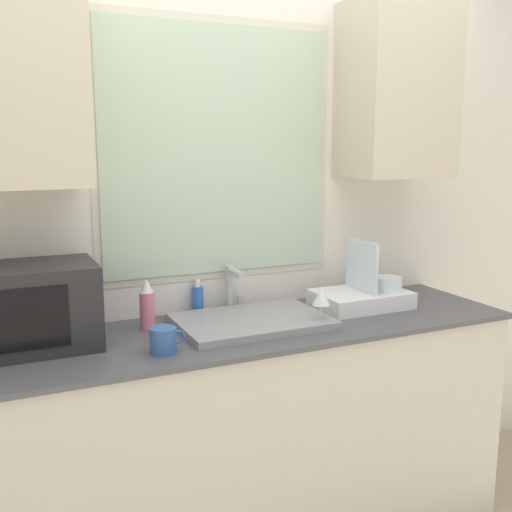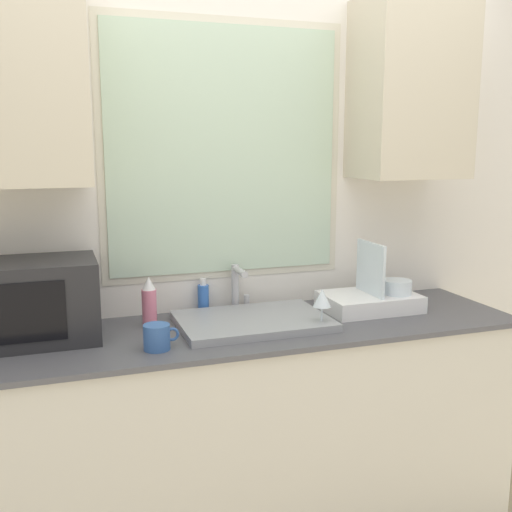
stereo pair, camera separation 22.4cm
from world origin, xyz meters
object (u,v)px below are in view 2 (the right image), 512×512
(wine_glass, at_px, (322,299))
(spray_bottle, at_px, (149,302))
(dish_rack, at_px, (372,298))
(microwave, at_px, (32,301))
(soap_bottle, at_px, (203,297))
(faucet, at_px, (238,284))
(mug_near_sink, at_px, (157,337))

(wine_glass, bearing_deg, spray_bottle, 157.91)
(spray_bottle, bearing_deg, dish_rack, -4.86)
(microwave, bearing_deg, soap_bottle, 14.18)
(faucet, bearing_deg, wine_glass, -56.13)
(soap_bottle, distance_m, wine_glass, 0.53)
(dish_rack, distance_m, soap_bottle, 0.71)
(dish_rack, bearing_deg, spray_bottle, 175.14)
(faucet, relative_size, soap_bottle, 1.37)
(faucet, relative_size, mug_near_sink, 1.58)
(microwave, bearing_deg, mug_near_sink, -30.67)
(microwave, relative_size, wine_glass, 2.92)
(microwave, relative_size, spray_bottle, 2.33)
(soap_bottle, bearing_deg, microwave, -165.82)
(soap_bottle, relative_size, mug_near_sink, 1.16)
(dish_rack, height_order, soap_bottle, dish_rack)
(spray_bottle, xyz_separation_m, wine_glass, (0.61, -0.25, 0.02))
(mug_near_sink, xyz_separation_m, wine_glass, (0.63, 0.03, 0.07))
(dish_rack, relative_size, wine_glass, 2.53)
(spray_bottle, xyz_separation_m, soap_bottle, (0.24, 0.12, -0.03))
(microwave, height_order, spray_bottle, microwave)
(spray_bottle, relative_size, mug_near_sink, 1.57)
(dish_rack, relative_size, mug_near_sink, 3.17)
(soap_bottle, bearing_deg, faucet, -12.71)
(mug_near_sink, height_order, wine_glass, wine_glass)
(spray_bottle, bearing_deg, soap_bottle, 26.73)
(wine_glass, bearing_deg, mug_near_sink, -176.91)
(faucet, xyz_separation_m, mug_near_sink, (-0.40, -0.37, -0.07))
(faucet, relative_size, dish_rack, 0.50)
(faucet, distance_m, mug_near_sink, 0.56)
(faucet, height_order, spray_bottle, faucet)
(faucet, xyz_separation_m, microwave, (-0.81, -0.14, 0.03))
(wine_glass, bearing_deg, microwave, 168.84)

